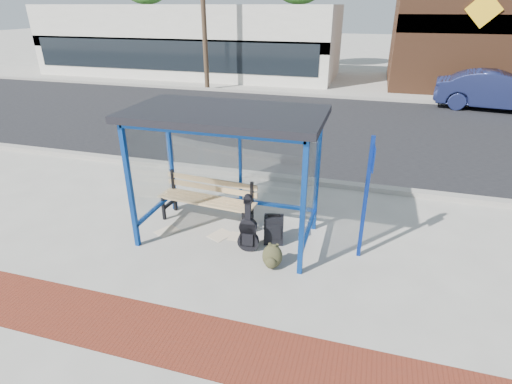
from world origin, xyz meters
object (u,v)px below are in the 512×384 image
(bench, at_px, (208,197))
(parked_car, at_px, (497,91))
(suitcase, at_px, (274,230))
(backpack, at_px, (272,257))
(guitar_bag, at_px, (248,232))

(bench, height_order, parked_car, parked_car)
(bench, distance_m, suitcase, 1.56)
(backpack, xyz_separation_m, parked_car, (6.17, 13.31, 0.59))
(bench, xyz_separation_m, backpack, (1.62, -1.18, -0.34))
(suitcase, xyz_separation_m, backpack, (0.15, -0.72, -0.09))
(suitcase, bearing_deg, backpack, -90.26)
(bench, relative_size, suitcase, 3.31)
(bench, distance_m, parked_car, 14.42)
(guitar_bag, bearing_deg, suitcase, 36.88)
(guitar_bag, bearing_deg, backpack, -41.14)
(guitar_bag, height_order, parked_car, parked_car)
(backpack, height_order, parked_car, parked_car)
(guitar_bag, bearing_deg, parked_car, 56.14)
(bench, relative_size, parked_car, 0.43)
(bench, height_order, guitar_bag, guitar_bag)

